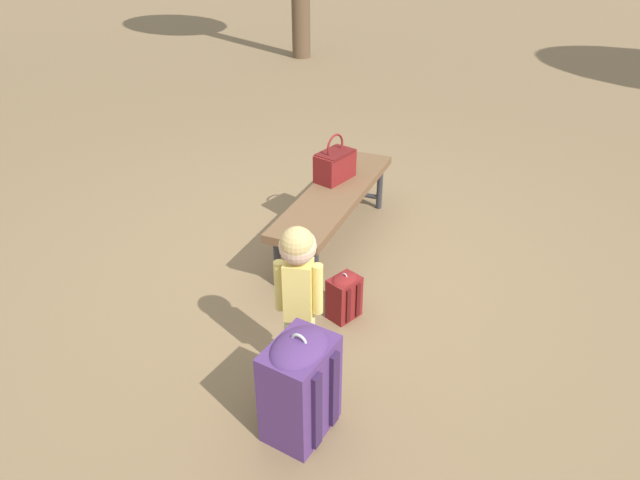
% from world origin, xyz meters
% --- Properties ---
extents(ground_plane, '(40.00, 40.00, 0.00)m').
position_xyz_m(ground_plane, '(0.00, 0.00, 0.00)').
color(ground_plane, brown).
rests_on(ground_plane, ground).
extents(park_bench, '(1.64, 0.65, 0.45)m').
position_xyz_m(park_bench, '(-0.38, -0.01, 0.39)').
color(park_bench, brown).
rests_on(park_bench, ground).
extents(handbag, '(0.37, 0.30, 0.37)m').
position_xyz_m(handbag, '(-0.59, -0.06, 0.58)').
color(handbag, maroon).
rests_on(handbag, park_bench).
extents(child_standing, '(0.19, 0.26, 0.95)m').
position_xyz_m(child_standing, '(1.07, 0.12, 0.63)').
color(child_standing, '#CCCC8C').
rests_on(child_standing, ground).
extents(backpack_large, '(0.42, 0.38, 0.61)m').
position_xyz_m(backpack_large, '(1.45, 0.23, 0.30)').
color(backpack_large, '#4C2D66').
rests_on(backpack_large, ground).
extents(backpack_small, '(0.24, 0.23, 0.33)m').
position_xyz_m(backpack_small, '(0.51, 0.25, 0.17)').
color(backpack_small, maroon).
rests_on(backpack_small, ground).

